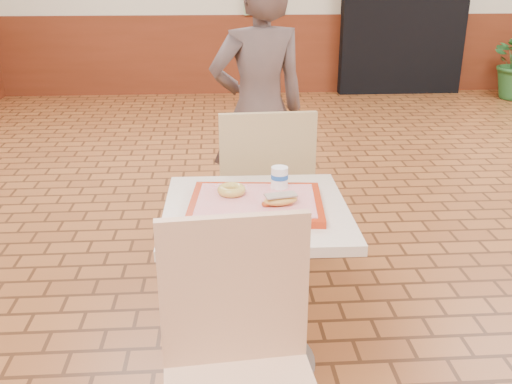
{
  "coord_description": "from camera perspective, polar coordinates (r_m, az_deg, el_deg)",
  "views": [
    {
      "loc": [
        -1.21,
        -2.58,
        1.57
      ],
      "look_at": [
        -1.07,
        -0.61,
        0.79
      ],
      "focal_mm": 40.0,
      "sensor_mm": 36.0,
      "label": 1
    }
  ],
  "objects": [
    {
      "name": "serving_tray",
      "position": [
        2.14,
        0.0,
        -1.12
      ],
      "size": [
        0.49,
        0.38,
        0.03
      ],
      "rotation": [
        0.0,
        0.0,
        -0.09
      ],
      "color": "#B02A0D",
      "rests_on": "main_table"
    },
    {
      "name": "chair_main_front",
      "position": [
        1.68,
        -1.58,
        -17.08
      ],
      "size": [
        0.47,
        0.47,
        0.94
      ],
      "rotation": [
        0.0,
        0.0,
        0.09
      ],
      "color": "#DFAD86",
      "rests_on": "ground"
    },
    {
      "name": "ring_donut",
      "position": [
        2.18,
        -2.47,
        0.21
      ],
      "size": [
        0.12,
        0.12,
        0.03
      ],
      "primitive_type": "torus",
      "rotation": [
        0.0,
        0.0,
        0.07
      ],
      "color": "gold",
      "rests_on": "serving_tray"
    },
    {
      "name": "main_table",
      "position": [
        2.25,
        0.0,
        -7.06
      ],
      "size": [
        0.69,
        0.69,
        0.73
      ],
      "rotation": [
        0.0,
        0.0,
        -0.01
      ],
      "color": "beige",
      "rests_on": "ground"
    },
    {
      "name": "corridor_doorway",
      "position": [
        7.85,
        14.66,
        17.51
      ],
      "size": [
        1.6,
        0.22,
        2.2
      ],
      "primitive_type": "cube",
      "color": "black",
      "rests_on": "ground"
    },
    {
      "name": "wainscot_band",
      "position": [
        3.04,
        19.75,
        -0.33
      ],
      "size": [
        8.0,
        10.0,
        1.0
      ],
      "color": "#612612",
      "rests_on": "ground"
    },
    {
      "name": "customer",
      "position": [
        3.32,
        0.29,
        8.04
      ],
      "size": [
        0.65,
        0.51,
        1.58
      ],
      "primitive_type": "imported",
      "rotation": [
        0.0,
        0.0,
        3.4
      ],
      "color": "brown",
      "rests_on": "ground"
    },
    {
      "name": "long_john_donut",
      "position": [
        2.08,
        2.4,
        -0.8
      ],
      "size": [
        0.14,
        0.09,
        0.04
      ],
      "rotation": [
        0.0,
        0.0,
        0.21
      ],
      "color": "gold",
      "rests_on": "serving_tray"
    },
    {
      "name": "chair_main_back",
      "position": [
        2.81,
        0.83,
        0.06
      ],
      "size": [
        0.46,
        0.46,
        0.96
      ],
      "rotation": [
        0.0,
        0.0,
        3.19
      ],
      "color": "tan",
      "rests_on": "ground"
    },
    {
      "name": "paper_cup",
      "position": [
        2.24,
        2.37,
        1.5
      ],
      "size": [
        0.07,
        0.07,
        0.08
      ],
      "rotation": [
        0.0,
        0.0,
        0.08
      ],
      "color": "white",
      "rests_on": "serving_tray"
    }
  ]
}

